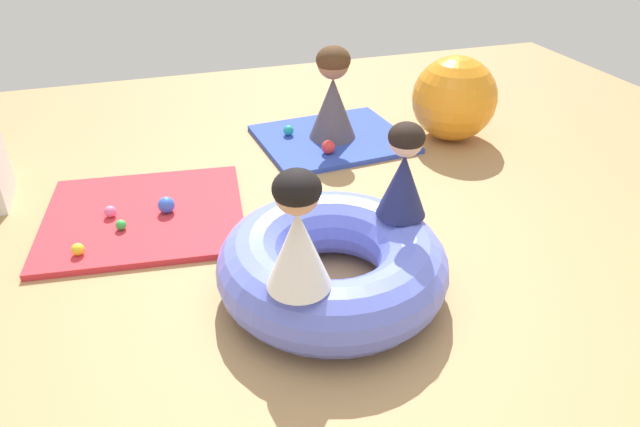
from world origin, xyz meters
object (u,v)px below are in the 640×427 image
play_ball_teal (288,130)px  exercise_ball_large (454,98)px  adult_seated (333,94)px  play_ball_blue (166,205)px  play_ball_yellow (78,249)px  play_ball_red (328,147)px  play_ball_green (121,225)px  play_ball_pink (110,212)px  child_in_navy (404,171)px  inflatable_cushion (332,265)px  child_in_white (298,233)px

play_ball_teal → exercise_ball_large: (1.25, -0.35, 0.25)m
adult_seated → play_ball_blue: 1.60m
play_ball_yellow → play_ball_red: 1.92m
play_ball_green → exercise_ball_large: 2.67m
play_ball_green → play_ball_teal: bearing=38.7°
play_ball_teal → exercise_ball_large: 1.33m
play_ball_red → exercise_ball_large: (1.06, 0.06, 0.24)m
adult_seated → play_ball_pink: bearing=-141.5°
play_ball_blue → exercise_ball_large: bearing=14.0°
adult_seated → play_ball_yellow: size_ratio=10.28×
play_ball_teal → play_ball_pink: bearing=-147.4°
adult_seated → play_ball_teal: (-0.32, 0.13, -0.31)m
play_ball_red → play_ball_pink: play_ball_red is taller
play_ball_yellow → play_ball_teal: size_ratio=0.85×
child_in_navy → play_ball_teal: child_in_navy is taller
play_ball_green → exercise_ball_large: size_ratio=0.10×
inflatable_cushion → child_in_navy: 0.59m
play_ball_teal → play_ball_red: bearing=-65.1°
play_ball_pink → child_in_navy: bearing=-33.4°
play_ball_teal → play_ball_green: (-1.31, -1.05, -0.01)m
play_ball_green → exercise_ball_large: bearing=15.1°
inflatable_cushion → child_in_white: (-0.26, -0.32, 0.44)m
play_ball_yellow → adult_seated: bearing=30.7°
child_in_navy → play_ball_red: size_ratio=4.85×
adult_seated → play_ball_pink: size_ratio=9.94×
play_ball_blue → play_ball_green: 0.30m
play_ball_pink → play_ball_yellow: bearing=-115.3°
child_in_white → child_in_navy: child_in_white is taller
inflatable_cushion → play_ball_teal: size_ratio=14.07×
play_ball_teal → play_ball_green: bearing=-141.3°
play_ball_yellow → play_ball_pink: 0.41m
child_in_white → play_ball_yellow: child_in_white is taller
play_ball_yellow → play_ball_green: 0.30m
child_in_white → adult_seated: (0.88, 2.12, -0.22)m
inflatable_cushion → child_in_navy: child_in_navy is taller
inflatable_cushion → adult_seated: 1.92m
child_in_navy → play_ball_yellow: (-1.65, 0.60, -0.52)m
play_ball_blue → play_ball_red: same height
child_in_navy → exercise_ball_large: 1.90m
child_in_white → play_ball_yellow: size_ratio=7.82×
child_in_navy → play_ball_teal: 1.92m
play_ball_green → adult_seated: bearing=29.2°
inflatable_cushion → exercise_ball_large: exercise_ball_large is taller
play_ball_red → play_ball_pink: 1.63m
play_ball_red → play_ball_pink: size_ratio=1.42×
inflatable_cushion → child_in_white: size_ratio=2.12×
inflatable_cushion → play_ball_red: 1.60m
child_in_navy → inflatable_cushion: bearing=-51.8°
inflatable_cushion → play_ball_pink: (-1.07, 1.06, -0.10)m
play_ball_yellow → play_ball_teal: play_ball_teal is taller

